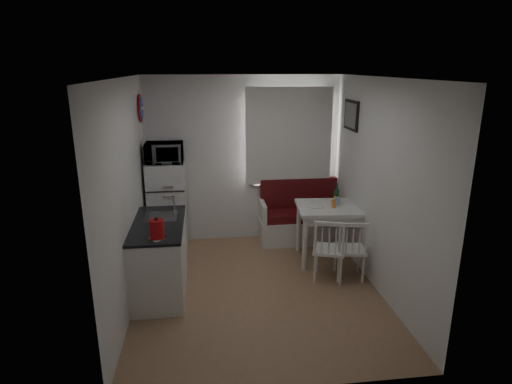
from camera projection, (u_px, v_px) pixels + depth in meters
The scene contains 22 objects.
floor at pixel (257, 290), 5.41m from camera, with size 3.00×3.50×0.02m, color #9F7154.
ceiling at pixel (258, 77), 4.67m from camera, with size 3.00×3.50×0.02m, color white.
wall_back at pixel (244, 160), 6.71m from camera, with size 3.00×0.02×2.60m, color white.
wall_front at pixel (286, 253), 3.38m from camera, with size 3.00×0.02×2.60m, color white.
wall_left at pixel (127, 196), 4.86m from camera, with size 0.02×3.50×2.60m, color white.
wall_right at pixel (379, 187), 5.22m from camera, with size 0.02×3.50×2.60m, color white.
window at pixel (288, 139), 6.67m from camera, with size 1.22×0.06×1.47m, color white.
curtain at pixel (289, 136), 6.59m from camera, with size 1.35×0.02×1.50m, color white.
kitchen_counter at pixel (160, 257), 5.29m from camera, with size 0.62×1.32×1.16m.
wall_sign at pixel (141, 108), 6.01m from camera, with size 0.40×0.40×0.03m, color navy.
picture_frame at pixel (351, 115), 6.05m from camera, with size 0.04×0.52×0.42m, color black.
bench at pixel (302, 221), 6.87m from camera, with size 1.39×0.53×0.99m.
dining_table at pixel (336, 212), 6.07m from camera, with size 1.15×0.85×0.82m.
chair_left at pixel (331, 244), 5.47m from camera, with size 0.51×0.50×0.46m.
chair_right at pixel (352, 244), 5.51m from camera, with size 0.44×0.43×0.45m.
fridge at pixel (168, 207), 6.41m from camera, with size 0.55×0.55×1.38m, color white.
microwave at pixel (164, 153), 6.12m from camera, with size 0.53×0.36×0.30m, color white.
kettle at pixel (157, 229), 4.62m from camera, with size 0.19×0.19×0.25m, color #B30E11.
wine_bottle at pixel (337, 194), 6.10m from camera, with size 0.08×0.08×0.30m, color #164522, non-canonical shape.
drinking_glass_orange at pixel (334, 204), 5.98m from camera, with size 0.06×0.06×0.11m, color orange.
drinking_glass_blue at pixel (337, 201), 6.08m from camera, with size 0.06×0.06×0.11m, color #8AB2EC.
plate at pixel (315, 206), 6.03m from camera, with size 0.24×0.24×0.02m, color white.
Camera 1 is at (-0.61, -4.80, 2.73)m, focal length 30.00 mm.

